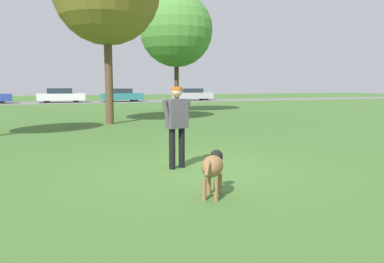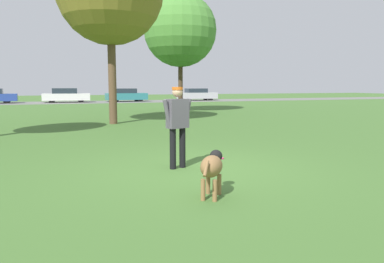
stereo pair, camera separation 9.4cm
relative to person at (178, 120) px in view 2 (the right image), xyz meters
name	(u,v)px [view 2 (the right image)]	position (x,y,z in m)	size (l,w,h in m)	color
ground_plane	(195,169)	(0.31, -0.19, -1.01)	(120.00, 120.00, 0.00)	#426B2D
far_road_strip	(86,102)	(0.31, 31.81, -1.00)	(120.00, 6.00, 0.01)	slate
person	(178,120)	(0.00, 0.00, 0.00)	(0.70, 0.35, 1.69)	black
dog	(212,167)	(-0.10, -2.09, -0.53)	(0.66, 0.89, 0.69)	olive
frisbee	(219,158)	(1.22, 0.65, -1.00)	(0.23, 0.23, 0.02)	#E52366
tree_far_right	(180,30)	(5.10, 15.68, 4.13)	(4.59, 4.59, 7.44)	#4C3826
parked_car_white	(66,96)	(-1.61, 31.88, -0.31)	(4.54, 1.86, 1.41)	white
parked_car_teal	(126,95)	(4.35, 31.94, -0.34)	(4.25, 1.99, 1.37)	teal
parked_car_silver	(197,95)	(12.33, 32.17, -0.34)	(4.34, 1.72, 1.34)	#B7B7BC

